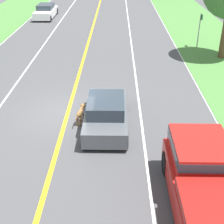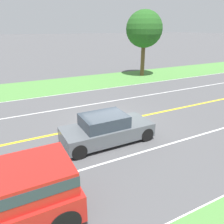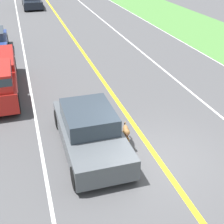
{
  "view_description": "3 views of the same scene",
  "coord_description": "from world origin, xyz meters",
  "px_view_note": "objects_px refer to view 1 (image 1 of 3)",
  "views": [
    {
      "loc": [
        2.36,
        -13.11,
        7.31
      ],
      "look_at": [
        2.17,
        -1.86,
        1.1
      ],
      "focal_mm": 50.0,
      "sensor_mm": 36.0,
      "label": 1
    },
    {
      "loc": [
        10.3,
        -5.2,
        5.13
      ],
      "look_at": [
        1.13,
        -0.46,
        1.13
      ],
      "focal_mm": 35.0,
      "sensor_mm": 36.0,
      "label": 2
    },
    {
      "loc": [
        3.69,
        7.24,
        6.09
      ],
      "look_at": [
        1.1,
        -1.31,
        1.15
      ],
      "focal_mm": 50.0,
      "sensor_mm": 36.0,
      "label": 3
    }
  ],
  "objects_px": {
    "dog": "(81,112)",
    "ego_car": "(106,113)",
    "pickup_truck": "(209,193)",
    "oncoming_car": "(46,11)",
    "street_sign": "(200,27)"
  },
  "relations": [
    {
      "from": "pickup_truck",
      "to": "oncoming_car",
      "type": "relative_size",
      "value": 1.2
    },
    {
      "from": "street_sign",
      "to": "pickup_truck",
      "type": "bearing_deg",
      "value": -101.69
    },
    {
      "from": "dog",
      "to": "street_sign",
      "type": "relative_size",
      "value": 0.41
    },
    {
      "from": "ego_car",
      "to": "street_sign",
      "type": "height_order",
      "value": "street_sign"
    },
    {
      "from": "dog",
      "to": "ego_car",
      "type": "bearing_deg",
      "value": 3.32
    },
    {
      "from": "ego_car",
      "to": "pickup_truck",
      "type": "bearing_deg",
      "value": -58.57
    },
    {
      "from": "pickup_truck",
      "to": "street_sign",
      "type": "bearing_deg",
      "value": 78.31
    },
    {
      "from": "dog",
      "to": "oncoming_car",
      "type": "height_order",
      "value": "oncoming_car"
    },
    {
      "from": "dog",
      "to": "street_sign",
      "type": "bearing_deg",
      "value": 70.72
    },
    {
      "from": "pickup_truck",
      "to": "oncoming_car",
      "type": "distance_m",
      "value": 29.31
    },
    {
      "from": "ego_car",
      "to": "oncoming_car",
      "type": "xyz_separation_m",
      "value": [
        -7.21,
        22.25,
        -0.01
      ]
    },
    {
      "from": "ego_car",
      "to": "dog",
      "type": "xyz_separation_m",
      "value": [
        -1.16,
        0.24,
        -0.11
      ]
    },
    {
      "from": "ego_car",
      "to": "pickup_truck",
      "type": "xyz_separation_m",
      "value": [
        3.16,
        -5.16,
        0.26
      ]
    },
    {
      "from": "ego_car",
      "to": "dog",
      "type": "relative_size",
      "value": 3.99
    },
    {
      "from": "pickup_truck",
      "to": "oncoming_car",
      "type": "bearing_deg",
      "value": 110.71
    }
  ]
}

